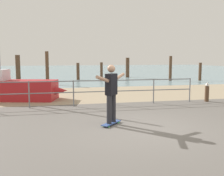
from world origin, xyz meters
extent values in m
cube|color=#605B56|center=(0.00, -1.00, 0.00)|extent=(24.00, 10.00, 0.04)
cube|color=tan|center=(0.00, 7.00, 0.00)|extent=(24.00, 6.00, 0.04)
cube|color=#75939E|center=(0.00, 35.00, 0.00)|extent=(72.00, 50.00, 0.04)
cylinder|color=slate|center=(-3.22, 3.60, 0.53)|extent=(0.05, 0.05, 1.05)
cylinder|color=slate|center=(-1.55, 3.60, 0.53)|extent=(0.05, 0.05, 1.05)
cylinder|color=slate|center=(0.12, 3.60, 0.53)|extent=(0.05, 0.05, 1.05)
cylinder|color=slate|center=(1.79, 3.60, 0.53)|extent=(0.05, 0.05, 1.05)
cylinder|color=slate|center=(3.47, 3.60, 0.53)|extent=(0.05, 0.05, 1.05)
cylinder|color=slate|center=(-2.38, 3.60, 1.02)|extent=(11.70, 0.04, 0.04)
cylinder|color=slate|center=(-2.38, 3.60, 0.58)|extent=(11.70, 0.04, 0.04)
cube|color=#B21E23|center=(-4.39, 5.88, 0.45)|extent=(4.61, 2.40, 0.90)
cone|color=#B21E23|center=(-2.25, 5.36, 0.45)|extent=(1.25, 1.00, 0.77)
cube|color=#334C8C|center=(-0.70, 0.51, 0.07)|extent=(0.69, 0.72, 0.02)
cylinder|color=#3FBF59|center=(-0.83, 0.25, 0.03)|extent=(0.06, 0.06, 0.06)
cylinder|color=#3FBF59|center=(-0.95, 0.36, 0.03)|extent=(0.06, 0.06, 0.06)
cylinder|color=#3FBF59|center=(-0.45, 0.66, 0.03)|extent=(0.06, 0.06, 0.06)
cylinder|color=#3FBF59|center=(-0.57, 0.77, 0.03)|extent=(0.06, 0.06, 0.06)
cylinder|color=#26262B|center=(-0.78, 0.42, 0.48)|extent=(0.14, 0.14, 0.80)
cylinder|color=#26262B|center=(-0.62, 0.60, 0.48)|extent=(0.14, 0.14, 0.80)
cube|color=black|center=(-0.70, 0.51, 1.18)|extent=(0.39, 0.40, 0.60)
sphere|color=#9E755B|center=(-0.70, 0.51, 1.62)|extent=(0.22, 0.22, 0.22)
cylinder|color=#9E755B|center=(-1.01, 0.18, 1.36)|extent=(0.45, 0.47, 0.23)
cylinder|color=#9E755B|center=(-0.40, 0.83, 1.36)|extent=(0.45, 0.47, 0.23)
cylinder|color=#513826|center=(4.23, 3.49, 0.35)|extent=(0.18, 0.18, 0.69)
ellipsoid|color=white|center=(4.23, 3.49, 0.76)|extent=(0.29, 0.35, 0.14)
sphere|color=white|center=(4.13, 3.33, 0.82)|extent=(0.09, 0.09, 0.09)
cone|color=gold|center=(4.11, 3.29, 0.82)|extent=(0.05, 0.06, 0.02)
cube|color=slate|center=(4.32, 3.63, 0.77)|extent=(0.13, 0.14, 0.02)
cylinder|color=#513826|center=(-5.29, 16.51, 1.08)|extent=(0.39, 0.39, 2.17)
cylinder|color=#513826|center=(-2.78, 12.74, 1.20)|extent=(0.25, 0.25, 2.39)
cylinder|color=#513826|center=(-0.28, 16.06, 0.74)|extent=(0.27, 0.27, 1.49)
cylinder|color=#513826|center=(2.22, 18.47, 0.74)|extent=(0.26, 0.26, 1.49)
cylinder|color=#513826|center=(4.73, 17.93, 0.97)|extent=(0.36, 0.36, 1.94)
cylinder|color=#513826|center=(7.23, 13.60, 1.04)|extent=(0.25, 0.25, 2.08)
cylinder|color=#513826|center=(9.73, 13.16, 0.76)|extent=(0.24, 0.24, 1.52)
camera|label=1|loc=(-2.24, -6.54, 1.92)|focal=41.46mm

